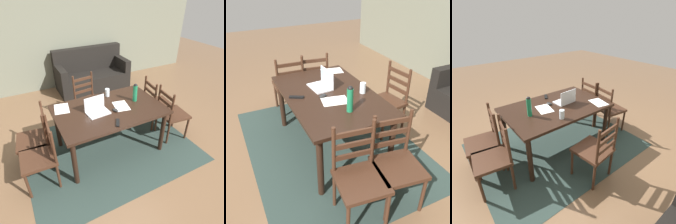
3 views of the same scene
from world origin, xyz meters
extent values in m
plane|color=brown|center=(0.00, 0.00, 0.00)|extent=(14.00, 14.00, 0.00)
cube|color=#283833|center=(0.00, 0.00, 0.00)|extent=(2.70, 2.07, 0.01)
cube|color=black|center=(0.00, 0.00, 0.75)|extent=(1.61, 1.02, 0.04)
cylinder|color=black|center=(-0.72, -0.43, 0.37)|extent=(0.07, 0.07, 0.73)
cylinder|color=black|center=(0.72, -0.43, 0.37)|extent=(0.07, 0.07, 0.73)
cylinder|color=black|center=(-0.72, 0.43, 0.37)|extent=(0.07, 0.07, 0.73)
cylinder|color=black|center=(0.72, 0.43, 0.37)|extent=(0.07, 0.07, 0.73)
cube|color=#3D2316|center=(0.00, 0.84, 0.45)|extent=(0.49, 0.49, 0.04)
cylinder|color=#3D2316|center=(0.21, 0.68, 0.21)|extent=(0.04, 0.04, 0.43)
cylinder|color=#3D2316|center=(-0.16, 0.63, 0.21)|extent=(0.04, 0.04, 0.43)
cylinder|color=#3D2316|center=(0.16, 1.05, 0.21)|extent=(0.04, 0.04, 0.43)
cylinder|color=#3D2316|center=(-0.21, 1.01, 0.21)|extent=(0.04, 0.04, 0.43)
cylinder|color=#3D2316|center=(0.16, 1.06, 0.70)|extent=(0.04, 0.04, 0.50)
cylinder|color=#3D2316|center=(-0.21, 1.02, 0.70)|extent=(0.04, 0.04, 0.50)
cube|color=#3D2316|center=(-0.03, 1.04, 0.60)|extent=(0.36, 0.07, 0.05)
cube|color=#3D2316|center=(-0.03, 1.04, 0.72)|extent=(0.36, 0.07, 0.05)
cube|color=#3D2316|center=(-0.03, 1.04, 0.85)|extent=(0.36, 0.07, 0.05)
cube|color=#3D2316|center=(-1.13, 0.20, 0.45)|extent=(0.49, 0.49, 0.04)
cylinder|color=#3D2316|center=(-1.35, 0.04, 0.21)|extent=(0.04, 0.04, 0.43)
cylinder|color=#3D2316|center=(-1.30, 0.42, 0.21)|extent=(0.04, 0.04, 0.43)
cylinder|color=#3D2316|center=(-0.97, -0.01, 0.21)|extent=(0.04, 0.04, 0.43)
cylinder|color=#3D2316|center=(-0.92, 0.37, 0.21)|extent=(0.04, 0.04, 0.43)
cylinder|color=#3D2316|center=(-0.96, -0.01, 0.70)|extent=(0.04, 0.04, 0.50)
cylinder|color=#3D2316|center=(-0.91, 0.37, 0.70)|extent=(0.04, 0.04, 0.50)
cube|color=#3D2316|center=(-0.94, 0.18, 0.60)|extent=(0.07, 0.36, 0.05)
cube|color=#3D2316|center=(-0.94, 0.18, 0.72)|extent=(0.07, 0.36, 0.05)
cube|color=#3D2316|center=(-0.94, 0.18, 0.85)|extent=(0.07, 0.36, 0.05)
cube|color=#3D2316|center=(1.13, -0.20, 0.45)|extent=(0.49, 0.49, 0.04)
cylinder|color=#3D2316|center=(1.35, -0.04, 0.21)|extent=(0.04, 0.04, 0.43)
cylinder|color=#3D2316|center=(1.30, -0.42, 0.21)|extent=(0.04, 0.04, 0.43)
cylinder|color=#3D2316|center=(0.97, 0.01, 0.21)|extent=(0.04, 0.04, 0.43)
cylinder|color=#3D2316|center=(0.92, -0.37, 0.21)|extent=(0.04, 0.04, 0.43)
cylinder|color=#3D2316|center=(0.96, 0.01, 0.70)|extent=(0.04, 0.04, 0.50)
cylinder|color=#3D2316|center=(0.91, -0.37, 0.70)|extent=(0.04, 0.04, 0.50)
cube|color=#3D2316|center=(0.94, -0.18, 0.60)|extent=(0.07, 0.36, 0.05)
cube|color=#3D2316|center=(0.94, -0.18, 0.72)|extent=(0.07, 0.36, 0.05)
cube|color=#3D2316|center=(0.94, -0.18, 0.85)|extent=(0.07, 0.36, 0.05)
cube|color=#3D2316|center=(-1.13, -0.20, 0.45)|extent=(0.46, 0.46, 0.04)
cylinder|color=#3D2316|center=(-1.33, -0.39, 0.21)|extent=(0.04, 0.04, 0.43)
cylinder|color=#3D2316|center=(-1.32, -0.01, 0.21)|extent=(0.04, 0.04, 0.43)
cylinder|color=#3D2316|center=(-0.95, -0.40, 0.21)|extent=(0.04, 0.04, 0.43)
cylinder|color=#3D2316|center=(-0.94, -0.02, 0.21)|extent=(0.04, 0.04, 0.43)
cylinder|color=#3D2316|center=(-0.94, -0.40, 0.70)|extent=(0.04, 0.04, 0.50)
cylinder|color=#3D2316|center=(-0.93, -0.02, 0.70)|extent=(0.04, 0.04, 0.50)
cube|color=#3D2316|center=(-0.93, -0.21, 0.60)|extent=(0.04, 0.36, 0.05)
cube|color=#3D2316|center=(-0.93, -0.21, 0.72)|extent=(0.04, 0.36, 0.05)
cube|color=#3D2316|center=(-0.93, -0.21, 0.85)|extent=(0.04, 0.36, 0.05)
cube|color=#3D2316|center=(1.13, 0.20, 0.45)|extent=(0.50, 0.50, 0.04)
cylinder|color=#3D2316|center=(1.35, 0.37, 0.21)|extent=(0.04, 0.04, 0.43)
cylinder|color=#3D2316|center=(1.30, -0.01, 0.21)|extent=(0.04, 0.04, 0.43)
cylinder|color=#3D2316|center=(0.97, 0.42, 0.21)|extent=(0.04, 0.04, 0.43)
cylinder|color=#3D2316|center=(0.92, 0.04, 0.21)|extent=(0.04, 0.04, 0.43)
cylinder|color=#3D2316|center=(0.96, 0.42, 0.70)|extent=(0.04, 0.04, 0.50)
cylinder|color=#3D2316|center=(0.91, 0.05, 0.70)|extent=(0.04, 0.04, 0.50)
cube|color=#3D2316|center=(0.94, 0.23, 0.60)|extent=(0.08, 0.36, 0.05)
cube|color=#3D2316|center=(0.94, 0.23, 0.72)|extent=(0.08, 0.36, 0.05)
cube|color=#3D2316|center=(0.94, 0.23, 0.85)|extent=(0.08, 0.36, 0.05)
cube|color=silver|center=(-0.20, -0.04, 0.78)|extent=(0.34, 0.25, 0.02)
cube|color=silver|center=(-0.21, 0.06, 0.89)|extent=(0.32, 0.04, 0.21)
cube|color=#A5CCEA|center=(-0.21, 0.05, 0.89)|extent=(0.30, 0.03, 0.19)
cylinder|color=#197247|center=(0.47, 0.03, 0.90)|extent=(0.07, 0.07, 0.26)
sphere|color=black|center=(0.47, 0.03, 1.03)|extent=(0.06, 0.06, 0.06)
cylinder|color=silver|center=(0.15, 0.37, 0.83)|extent=(0.07, 0.07, 0.13)
ellipsoid|color=black|center=(0.05, -0.11, 0.79)|extent=(0.09, 0.11, 0.03)
cube|color=black|center=(-0.07, -0.39, 0.78)|extent=(0.12, 0.17, 0.02)
cube|color=white|center=(-0.63, 0.32, 0.77)|extent=(0.26, 0.33, 0.00)
cube|color=white|center=(0.20, -0.02, 0.77)|extent=(0.26, 0.33, 0.00)
camera|label=1|loc=(-1.15, -2.30, 2.36)|focal=32.41mm
camera|label=2|loc=(2.54, -1.11, 2.18)|focal=41.40mm
camera|label=3|loc=(1.46, 2.12, 2.05)|focal=29.10mm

